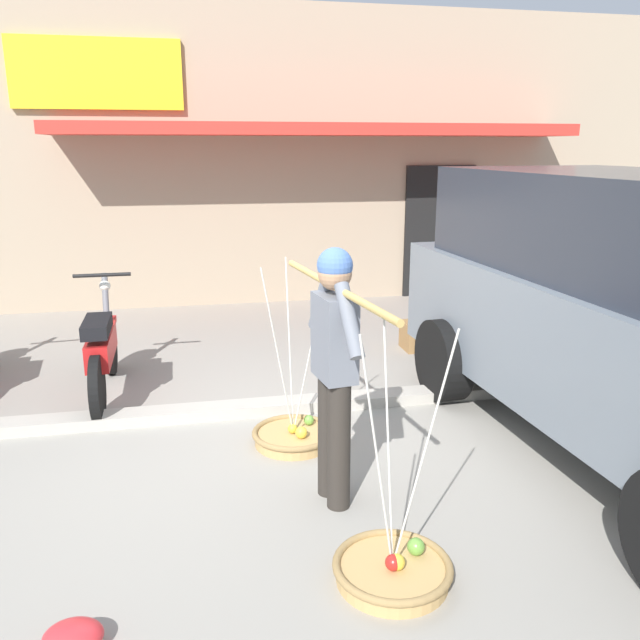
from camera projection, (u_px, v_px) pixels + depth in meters
ground_plane at (261, 449)px, 5.05m from camera, size 90.00×90.00×0.00m
sidewalk_curb at (252, 408)px, 5.70m from camera, size 20.00×0.24×0.10m
fruit_vendor at (334, 360)px, 4.08m from camera, size 0.30×1.77×1.70m
fruit_basket_left_side at (294, 435)px, 5.12m from camera, size 0.66×0.66×1.45m
fruit_basket_right_side at (393, 568)px, 3.50m from camera, size 0.66×0.66×1.45m
motorcycle_second_in_row at (103, 350)px, 6.00m from camera, size 0.54×1.82×1.09m
storefront_building at (288, 156)px, 11.73m from camera, size 13.00×6.00×4.20m
plastic_litter_bag at (73, 637)px, 3.02m from camera, size 0.28×0.22×0.14m
wooden_crate at (422, 335)px, 7.50m from camera, size 0.44×0.36×0.32m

